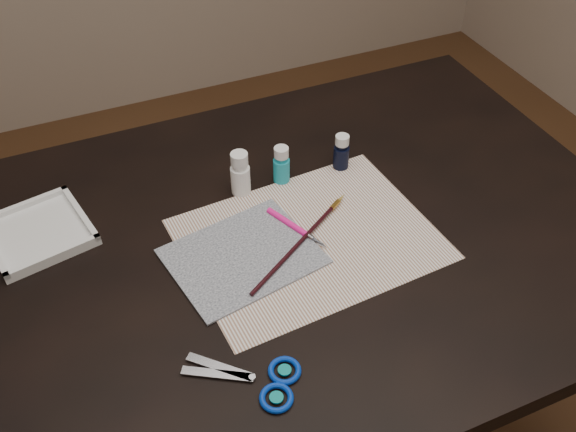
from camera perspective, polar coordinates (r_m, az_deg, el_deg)
name	(u,v)px	position (r m, az deg, el deg)	size (l,w,h in m)	color
table	(288,357)	(1.45, 0.00, -12.40)	(1.30, 0.90, 0.75)	black
paper	(309,239)	(1.16, 1.87, -2.05)	(0.44, 0.34, 0.00)	white
canvas	(243,256)	(1.13, -4.05, -3.58)	(0.25, 0.20, 0.00)	black
paint_bottle_white	(240,173)	(1.23, -4.27, 3.82)	(0.04, 0.04, 0.09)	white
paint_bottle_cyan	(281,165)	(1.26, -0.59, 4.60)	(0.03, 0.03, 0.08)	#1A9FB3
paint_bottle_navy	(341,152)	(1.30, 4.77, 5.70)	(0.03, 0.03, 0.08)	black
paintbrush	(302,240)	(1.15, 1.24, -2.16)	(0.31, 0.01, 0.01)	black
craft_knife	(297,229)	(1.17, 0.82, -1.13)	(0.15, 0.01, 0.01)	#FF1A91
scissors	(240,379)	(0.97, -4.32, -14.28)	(0.19, 0.10, 0.01)	silver
palette_tray	(38,232)	(1.25, -21.31, -1.31)	(0.17, 0.17, 0.02)	silver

